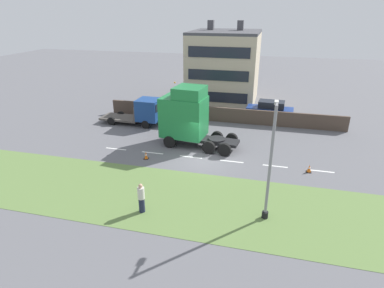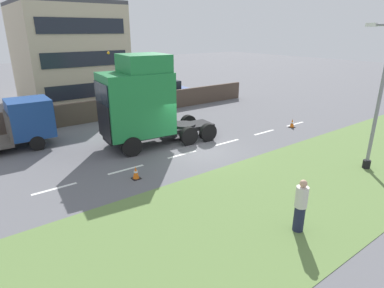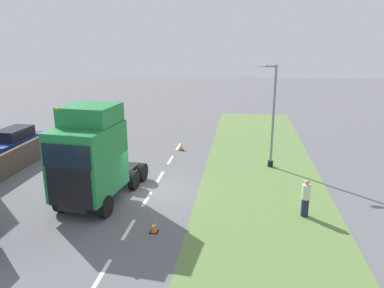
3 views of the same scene
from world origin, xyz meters
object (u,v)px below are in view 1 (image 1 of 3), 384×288
Objects in this scene: parked_car at (270,111)px; traffic_cone_lead at (146,155)px; flatbed_truck at (144,111)px; traffic_cone_trailing at (309,169)px; lamp_post at (270,170)px; pedestrian at (141,198)px; lorry_cab at (187,116)px.

traffic_cone_lead is at bearing 146.69° from parked_car.
flatbed_truck reaches higher than traffic_cone_trailing.
flatbed_truck is at bearing 43.82° from lamp_post.
pedestrian is 12.13m from traffic_cone_trailing.
lamp_post reaches higher than lorry_cab.
lorry_cab reaches higher than traffic_cone_trailing.
flatbed_truck is 3.43× the size of pedestrian.
traffic_cone_lead is (6.60, 2.39, -0.61)m from pedestrian.
pedestrian is 3.12× the size of traffic_cone_trailing.
traffic_cone_lead is (-3.58, 2.28, -2.21)m from lorry_cab.
lorry_cab reaches higher than parked_car.
flatbed_truck is at bearing 66.37° from traffic_cone_trailing.
parked_car is at bearing -36.81° from traffic_cone_lead.
parked_car is 8.20× the size of traffic_cone_trailing.
parked_car is 19.63m from pedestrian.
flatbed_truck is 10.71× the size of traffic_cone_lead.
lorry_cab is 1.07× the size of flatbed_truck.
parked_car is at bearing 112.59° from flatbed_truck.
traffic_cone_trailing is (7.39, -9.60, -0.61)m from pedestrian.
flatbed_truck is at bearing 114.25° from parked_car.
pedestrian is (-13.97, -5.46, -0.50)m from flatbed_truck.
traffic_cone_trailing is at bearing -161.03° from parked_car.
parked_car is 14.89m from traffic_cone_lead.
pedestrian is (-18.52, 6.52, -0.09)m from parked_car.
lamp_post reaches higher than flatbed_truck.
lamp_post is at bearing -175.56° from parked_car.
lamp_post is at bearing -80.05° from pedestrian.
lorry_cab is 3.68× the size of pedestrian.
lamp_post is (-17.32, -0.29, 1.95)m from parked_car.
lamp_post reaches higher than parked_car.
lamp_post is 3.56× the size of pedestrian.
lamp_post is 11.12× the size of traffic_cone_lead.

